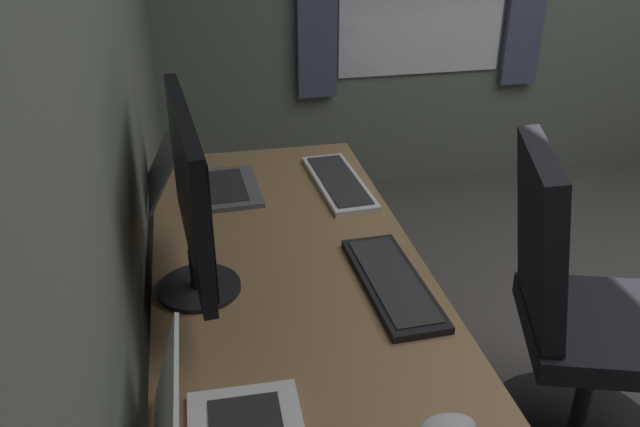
{
  "coord_description": "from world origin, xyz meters",
  "views": [
    {
      "loc": [
        -1.17,
        1.82,
        1.63
      ],
      "look_at": [
        0.1,
        1.56,
        0.95
      ],
      "focal_mm": 37.0,
      "sensor_mm": 36.0,
      "label": 1
    }
  ],
  "objects_px": {
    "monitor_primary": "(191,192)",
    "laptop_left": "(198,178)",
    "keyboard_main": "(392,282)",
    "drawer_pedestal": "(278,362)",
    "office_chair": "(573,327)",
    "keyboard_spare": "(339,182)"
  },
  "relations": [
    {
      "from": "keyboard_main",
      "to": "office_chair",
      "type": "height_order",
      "value": "office_chair"
    },
    {
      "from": "monitor_primary",
      "to": "laptop_left",
      "type": "xyz_separation_m",
      "value": [
        0.53,
        -0.02,
        -0.21
      ]
    },
    {
      "from": "monitor_primary",
      "to": "keyboard_main",
      "type": "relative_size",
      "value": 1.31
    },
    {
      "from": "monitor_primary",
      "to": "drawer_pedestal",
      "type": "bearing_deg",
      "value": -53.63
    },
    {
      "from": "office_chair",
      "to": "keyboard_spare",
      "type": "bearing_deg",
      "value": 49.03
    },
    {
      "from": "laptop_left",
      "to": "keyboard_main",
      "type": "height_order",
      "value": "laptop_left"
    },
    {
      "from": "keyboard_spare",
      "to": "office_chair",
      "type": "xyz_separation_m",
      "value": [
        -0.5,
        -0.58,
        -0.28
      ]
    },
    {
      "from": "laptop_left",
      "to": "keyboard_spare",
      "type": "bearing_deg",
      "value": -94.5
    },
    {
      "from": "monitor_primary",
      "to": "keyboard_main",
      "type": "xyz_separation_m",
      "value": [
        -0.08,
        -0.46,
        -0.25
      ]
    },
    {
      "from": "keyboard_spare",
      "to": "office_chair",
      "type": "height_order",
      "value": "office_chair"
    },
    {
      "from": "monitor_primary",
      "to": "laptop_left",
      "type": "height_order",
      "value": "monitor_primary"
    },
    {
      "from": "laptop_left",
      "to": "office_chair",
      "type": "height_order",
      "value": "office_chair"
    },
    {
      "from": "laptop_left",
      "to": "keyboard_spare",
      "type": "xyz_separation_m",
      "value": [
        -0.03,
        -0.44,
        -0.04
      ]
    },
    {
      "from": "keyboard_main",
      "to": "keyboard_spare",
      "type": "relative_size",
      "value": 0.99
    },
    {
      "from": "drawer_pedestal",
      "to": "keyboard_main",
      "type": "bearing_deg",
      "value": -131.32
    },
    {
      "from": "drawer_pedestal",
      "to": "keyboard_spare",
      "type": "height_order",
      "value": "keyboard_spare"
    },
    {
      "from": "drawer_pedestal",
      "to": "office_chair",
      "type": "relative_size",
      "value": 0.72
    },
    {
      "from": "drawer_pedestal",
      "to": "laptop_left",
      "type": "relative_size",
      "value": 2.0
    },
    {
      "from": "laptop_left",
      "to": "drawer_pedestal",
      "type": "bearing_deg",
      "value": -155.24
    },
    {
      "from": "monitor_primary",
      "to": "keyboard_main",
      "type": "distance_m",
      "value": 0.53
    },
    {
      "from": "keyboard_main",
      "to": "office_chair",
      "type": "distance_m",
      "value": 0.65
    },
    {
      "from": "drawer_pedestal",
      "to": "laptop_left",
      "type": "bearing_deg",
      "value": 24.76
    }
  ]
}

